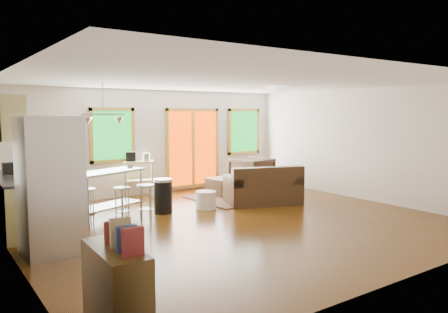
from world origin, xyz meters
TOP-DOWN VIEW (x-y plane):
  - floor at (0.00, 0.00)m, footprint 7.50×7.00m
  - ceiling at (0.00, 0.00)m, footprint 7.50×7.00m
  - back_wall at (0.00, 3.51)m, footprint 7.50×0.02m
  - left_wall at (-3.76, 0.00)m, footprint 0.02×7.00m
  - right_wall at (3.76, 0.00)m, footprint 0.02×7.00m
  - front_wall at (0.00, -3.51)m, footprint 7.50×0.02m
  - window_left at (-1.00, 3.46)m, footprint 1.10×0.05m
  - french_doors at (1.20, 3.46)m, footprint 1.60×0.05m
  - window_right at (2.90, 3.46)m, footprint 1.10×0.05m
  - rug at (1.57, 1.79)m, footprint 2.35×1.83m
  - loveseat at (1.51, 0.93)m, footprint 1.83×1.41m
  - coffee_table at (1.81, 1.78)m, footprint 0.98×0.63m
  - armchair at (2.40, 2.49)m, footprint 1.06×1.02m
  - ottoman at (1.33, 2.26)m, footprint 0.71×0.71m
  - pouf at (0.17, 1.22)m, footprint 0.56×0.56m
  - vase at (1.55, 1.81)m, footprint 0.26×0.27m
  - book at (2.07, 1.78)m, footprint 0.24×0.03m
  - cabinets at (-3.49, 1.70)m, footprint 0.64×2.24m
  - refrigerator at (-3.23, -0.01)m, footprint 0.84×0.80m
  - island at (-1.81, 1.61)m, footprint 1.57×1.07m
  - cup at (-1.40, 1.48)m, footprint 0.14×0.12m
  - bar_stool_a at (-2.34, 1.25)m, footprint 0.33×0.33m
  - bar_stool_b at (-1.69, 1.20)m, footprint 0.39×0.39m
  - bar_stool_c at (-1.29, 1.05)m, footprint 0.40×0.40m
  - trash_can at (-0.74, 1.39)m, footprint 0.39×0.39m
  - kitchen_cart at (-0.47, 3.26)m, footprint 0.84×0.68m
  - bookshelf at (-3.35, -2.80)m, footprint 0.39×0.94m
  - ceiling_flush at (1.60, 0.60)m, footprint 0.35×0.35m
  - pendant_light at (-1.90, 1.50)m, footprint 0.80×0.18m

SIDE VIEW (x-z plane):
  - floor at x=0.00m, z-range -0.02..0.00m
  - rug at x=1.57m, z-range 0.00..0.02m
  - pouf at x=0.17m, z-range 0.00..0.38m
  - ottoman at x=1.33m, z-range 0.00..0.43m
  - coffee_table at x=1.81m, z-range 0.14..0.51m
  - loveseat at x=1.51m, z-range -0.09..0.77m
  - trash_can at x=-0.74m, z-range 0.00..0.70m
  - bookshelf at x=-3.35m, z-range -0.12..0.98m
  - armchair at x=2.40m, z-range 0.00..0.94m
  - bar_stool_b at x=-1.69m, z-range 0.16..0.81m
  - bar_stool_c at x=-1.29m, z-range 0.16..0.84m
  - bar_stool_a at x=-2.34m, z-range 0.17..0.85m
  - vase at x=1.55m, z-range 0.35..0.70m
  - book at x=2.07m, z-range 0.40..0.72m
  - island at x=-1.81m, z-range 0.17..1.09m
  - kitchen_cart at x=-0.47m, z-range 0.20..1.31m
  - cabinets at x=-3.49m, z-range -0.22..2.08m
  - refrigerator at x=-3.23m, z-range 0.00..1.99m
  - cup at x=-1.40m, z-range 0.95..1.07m
  - french_doors at x=1.20m, z-range 0.05..2.15m
  - back_wall at x=0.00m, z-range 0.00..2.60m
  - left_wall at x=-3.76m, z-range 0.00..2.60m
  - right_wall at x=3.76m, z-range 0.00..2.60m
  - front_wall at x=0.00m, z-range 0.00..2.60m
  - window_left at x=-1.00m, z-range 0.85..2.15m
  - window_right at x=2.90m, z-range 0.85..2.15m
  - pendant_light at x=-1.90m, z-range 1.50..2.29m
  - ceiling_flush at x=1.60m, z-range 2.47..2.59m
  - ceiling at x=0.00m, z-range 2.60..2.62m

